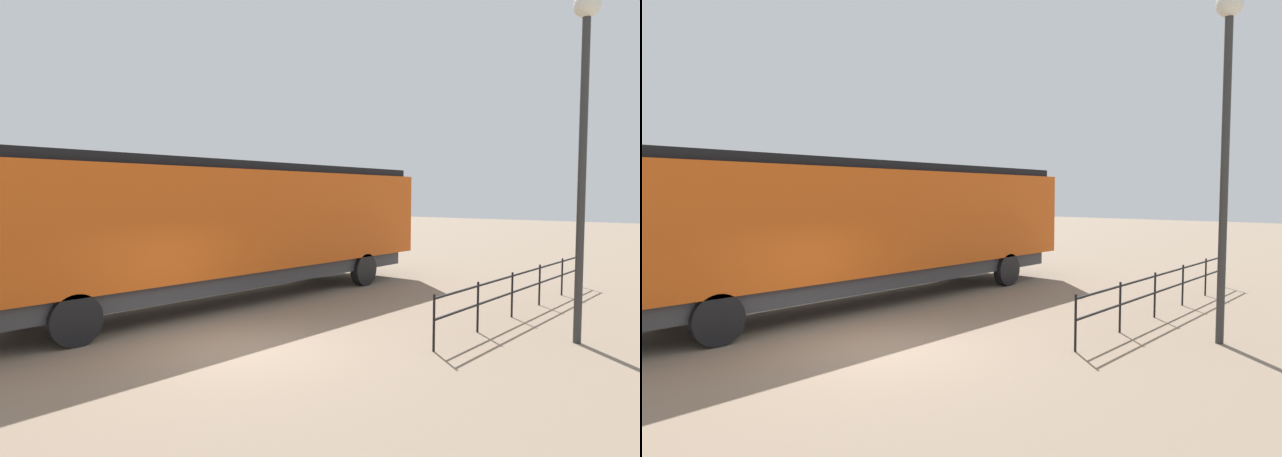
{
  "view_description": "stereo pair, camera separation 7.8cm",
  "coord_description": "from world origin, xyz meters",
  "views": [
    {
      "loc": [
        8.33,
        -6.8,
        3.1
      ],
      "look_at": [
        0.36,
        2.23,
        2.35
      ],
      "focal_mm": 29.83,
      "sensor_mm": 36.0,
      "label": 1
    },
    {
      "loc": [
        8.39,
        -6.75,
        3.1
      ],
      "look_at": [
        0.36,
        2.23,
        2.35
      ],
      "focal_mm": 29.83,
      "sensor_mm": 36.0,
      "label": 2
    }
  ],
  "objects": [
    {
      "name": "platform_fence",
      "position": [
        3.16,
        7.43,
        0.75
      ],
      "size": [
        0.05,
        9.96,
        1.15
      ],
      "color": "black",
      "rests_on": "ground_plane"
    },
    {
      "name": "ground_plane",
      "position": [
        0.0,
        0.0,
        0.0
      ],
      "size": [
        120.0,
        120.0,
        0.0
      ],
      "primitive_type": "plane",
      "color": "#84705B"
    },
    {
      "name": "locomotive",
      "position": [
        -3.93,
        3.46,
        2.27
      ],
      "size": [
        3.06,
        15.45,
        4.04
      ],
      "color": "#D15114",
      "rests_on": "ground_plane"
    },
    {
      "name": "lamp_post",
      "position": [
        5.11,
        5.03,
        4.99
      ],
      "size": [
        0.52,
        0.52,
        7.21
      ],
      "color": "#2D2D2D",
      "rests_on": "ground_plane"
    }
  ]
}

